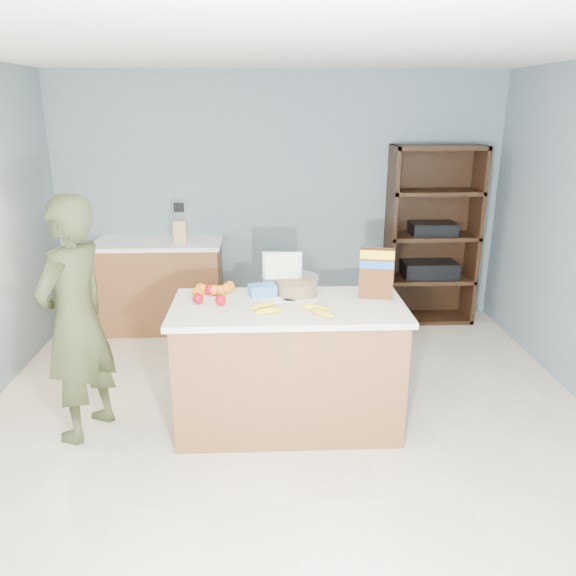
{
  "coord_description": "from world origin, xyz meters",
  "views": [
    {
      "loc": [
        -0.15,
        -3.22,
        2.16
      ],
      "look_at": [
        0.0,
        0.35,
        1.0
      ],
      "focal_mm": 35.0,
      "sensor_mm": 36.0,
      "label": 1
    }
  ],
  "objects_px": {
    "counter_peninsula": "(288,370)",
    "person": "(75,320)",
    "cereal_box": "(376,270)",
    "tv": "(282,268)",
    "shelving_unit": "(430,238)"
  },
  "relations": [
    {
      "from": "counter_peninsula",
      "to": "person",
      "type": "height_order",
      "value": "person"
    },
    {
      "from": "person",
      "to": "cereal_box",
      "type": "relative_size",
      "value": 4.81
    },
    {
      "from": "counter_peninsula",
      "to": "person",
      "type": "xyz_separation_m",
      "value": [
        -1.4,
        -0.04,
        0.41
      ]
    },
    {
      "from": "tv",
      "to": "cereal_box",
      "type": "bearing_deg",
      "value": -17.93
    },
    {
      "from": "shelving_unit",
      "to": "cereal_box",
      "type": "relative_size",
      "value": 5.24
    },
    {
      "from": "cereal_box",
      "to": "tv",
      "type": "bearing_deg",
      "value": 162.07
    },
    {
      "from": "person",
      "to": "cereal_box",
      "type": "bearing_deg",
      "value": 117.41
    },
    {
      "from": "person",
      "to": "cereal_box",
      "type": "distance_m",
      "value": 2.03
    },
    {
      "from": "person",
      "to": "tv",
      "type": "relative_size",
      "value": 5.86
    },
    {
      "from": "counter_peninsula",
      "to": "tv",
      "type": "bearing_deg",
      "value": 95.04
    },
    {
      "from": "tv",
      "to": "cereal_box",
      "type": "height_order",
      "value": "cereal_box"
    },
    {
      "from": "shelving_unit",
      "to": "cereal_box",
      "type": "distance_m",
      "value": 2.16
    },
    {
      "from": "counter_peninsula",
      "to": "shelving_unit",
      "type": "distance_m",
      "value": 2.61
    },
    {
      "from": "person",
      "to": "shelving_unit",
      "type": "bearing_deg",
      "value": 148.14
    },
    {
      "from": "shelving_unit",
      "to": "tv",
      "type": "xyz_separation_m",
      "value": [
        -1.58,
        -1.72,
        0.19
      ]
    }
  ]
}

